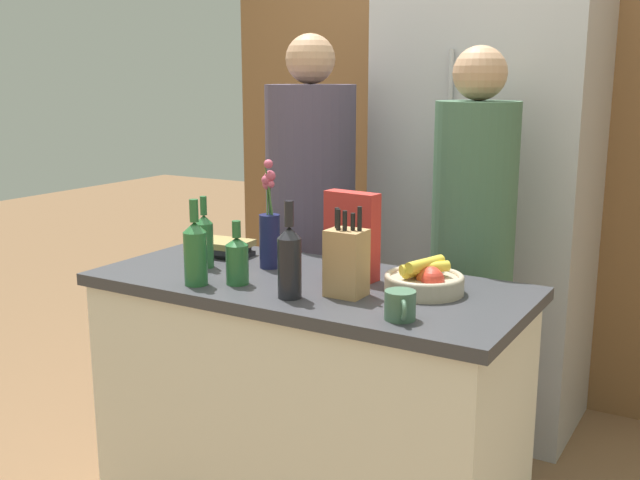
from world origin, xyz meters
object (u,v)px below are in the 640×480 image
at_px(bottle_oil, 205,239).
at_px(person_in_blue, 472,245).
at_px(cereal_box, 352,236).
at_px(book_stack, 224,248).
at_px(refrigerator, 486,202).
at_px(bottle_water, 237,259).
at_px(coffee_mug, 400,305).
at_px(bottle_wine, 195,251).
at_px(fruit_bowl, 425,280).
at_px(bottle_vinegar, 289,260).
at_px(person_at_sink, 311,220).
at_px(knife_block, 346,262).
at_px(flower_vase, 269,231).

height_order(bottle_oil, person_in_blue, person_in_blue).
xyz_separation_m(cereal_box, book_stack, (-0.56, 0.04, -0.11)).
xyz_separation_m(refrigerator, bottle_water, (-0.39, -1.30, -0.03)).
distance_m(coffee_mug, bottle_wine, 0.72).
distance_m(fruit_bowl, bottle_oil, 0.80).
relative_size(bottle_vinegar, bottle_wine, 1.07).
distance_m(bottle_wine, person_at_sink, 0.82).
xyz_separation_m(coffee_mug, bottle_oil, (-0.83, 0.18, 0.06)).
distance_m(bottle_oil, person_at_sink, 0.63).
distance_m(knife_block, bottle_vinegar, 0.17).
distance_m(flower_vase, bottle_water, 0.24).
bearing_deg(bottle_water, bottle_oil, 152.67).
distance_m(fruit_bowl, knife_block, 0.25).
height_order(cereal_box, person_in_blue, person_in_blue).
bearing_deg(bottle_oil, bottle_wine, -58.05).
xyz_separation_m(refrigerator, knife_block, (-0.02, -1.24, -0.01)).
bearing_deg(person_at_sink, bottle_wine, -79.16).
relative_size(cereal_box, bottle_oil, 1.15).
bearing_deg(person_at_sink, coffee_mug, -40.02).
relative_size(knife_block, person_in_blue, 0.17).
height_order(knife_block, bottle_water, knife_block).
bearing_deg(person_at_sink, refrigerator, 50.69).
bearing_deg(coffee_mug, person_in_blue, 95.20).
relative_size(bottle_vinegar, person_in_blue, 0.18).
xyz_separation_m(flower_vase, person_in_blue, (0.56, 0.49, -0.08)).
relative_size(knife_block, coffee_mug, 2.52).
xyz_separation_m(fruit_bowl, knife_block, (-0.20, -0.15, 0.06)).
bearing_deg(bottle_oil, cereal_box, 14.64).
bearing_deg(bottle_water, refrigerator, 73.43).
distance_m(flower_vase, person_at_sink, 0.54).
bearing_deg(bottle_wine, book_stack, 114.68).
bearing_deg(bottle_oil, flower_vase, 29.12).
xyz_separation_m(coffee_mug, bottle_vinegar, (-0.37, 0.02, 0.08)).
bearing_deg(book_stack, person_at_sink, 78.01).
bearing_deg(bottle_water, bottle_wine, -145.96).
bearing_deg(refrigerator, fruit_bowl, -81.11).
distance_m(knife_block, bottle_water, 0.37).
bearing_deg(cereal_box, coffee_mug, -44.52).
distance_m(flower_vase, bottle_oil, 0.23).
bearing_deg(coffee_mug, book_stack, 158.16).
distance_m(book_stack, bottle_oil, 0.19).
bearing_deg(bottle_wine, bottle_vinegar, 5.22).
distance_m(coffee_mug, person_at_sink, 1.13).
height_order(coffee_mug, bottle_water, bottle_water).
bearing_deg(bottle_vinegar, flower_vase, 133.52).
relative_size(refrigerator, flower_vase, 5.23).
xyz_separation_m(cereal_box, bottle_wine, (-0.39, -0.33, -0.03)).
height_order(fruit_bowl, bottle_oil, bottle_oil).
bearing_deg(fruit_bowl, bottle_oil, -173.41).
height_order(flower_vase, book_stack, flower_vase).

